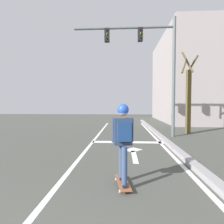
{
  "coord_description": "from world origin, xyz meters",
  "views": [
    {
      "loc": [
        1.34,
        0.16,
        1.63
      ],
      "look_at": [
        0.97,
        6.44,
        1.37
      ],
      "focal_mm": 29.39,
      "sensor_mm": 36.0,
      "label": 1
    }
  ],
  "objects": [
    {
      "name": "skater",
      "position": [
        1.35,
        3.74,
        1.05
      ],
      "size": [
        0.43,
        0.6,
        1.56
      ],
      "color": "#36486B",
      "rests_on": "skateboard"
    },
    {
      "name": "lane_line_center",
      "position": [
        0.04,
        6.0,
        0.0
      ],
      "size": [
        0.12,
        20.0,
        0.01
      ],
      "primitive_type": "cube",
      "color": "silver",
      "rests_on": "ground"
    },
    {
      "name": "lane_arrow_head",
      "position": [
        1.71,
        6.7,
        0.0
      ],
      "size": [
        0.71,
        0.71,
        0.01
      ],
      "primitive_type": "cube",
      "rotation": [
        0.0,
        0.0,
        0.79
      ],
      "color": "silver",
      "rests_on": "ground"
    },
    {
      "name": "lane_arrow_stem",
      "position": [
        1.71,
        5.85,
        0.0
      ],
      "size": [
        0.16,
        1.4,
        0.01
      ],
      "primitive_type": "cube",
      "color": "silver",
      "rests_on": "ground"
    },
    {
      "name": "building_block",
      "position": [
        9.33,
        18.56,
        4.07
      ],
      "size": [
        8.51,
        10.05,
        8.14
      ],
      "primitive_type": "cube",
      "color": "#9F9492",
      "rests_on": "ground"
    },
    {
      "name": "roadside_tree",
      "position": [
        4.96,
        10.53,
        1.97
      ],
      "size": [
        0.96,
        0.97,
        4.48
      ],
      "color": "brown",
      "rests_on": "ground"
    },
    {
      "name": "lane_line_curbside",
      "position": [
        2.93,
        6.0,
        0.0
      ],
      "size": [
        0.12,
        20.0,
        0.01
      ],
      "primitive_type": "cube",
      "color": "silver",
      "rests_on": "ground"
    },
    {
      "name": "stop_bar",
      "position": [
        1.56,
        8.02,
        0.0
      ],
      "size": [
        3.04,
        0.4,
        0.01
      ],
      "primitive_type": "cube",
      "color": "silver",
      "rests_on": "ground"
    },
    {
      "name": "skateboard",
      "position": [
        1.35,
        3.76,
        0.07
      ],
      "size": [
        0.35,
        0.82,
        0.08
      ],
      "color": "brown",
      "rests_on": "ground"
    },
    {
      "name": "traffic_signal_mast",
      "position": [
        2.6,
        9.52,
        4.15
      ],
      "size": [
        5.08,
        0.34,
        5.95
      ],
      "color": "#555D5D",
      "rests_on": "ground"
    },
    {
      "name": "curb_strip",
      "position": [
        3.18,
        6.0,
        0.07
      ],
      "size": [
        0.24,
        24.0,
        0.14
      ],
      "primitive_type": "cube",
      "color": "gray",
      "rests_on": "ground"
    }
  ]
}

